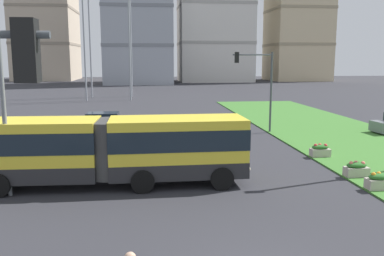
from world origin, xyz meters
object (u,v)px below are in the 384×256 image
Objects in this scene: flower_planter_2 at (379,181)px; traffic_light_far_right at (259,79)px; flower_planter_3 at (356,169)px; apartment_tower_west at (45,11)px; car_maroon_sedan at (104,123)px; flower_planter_4 at (320,150)px; articulated_bus at (114,149)px; apartment_tower_centre at (215,7)px; streetlight_left at (1,77)px.

flower_planter_2 is 0.18× the size of traffic_light_far_right.
flower_planter_3 is 0.03× the size of apartment_tower_west.
car_maroon_sedan is 16.20m from flower_planter_4.
apartment_tower_west is (-37.04, 98.50, 18.51)m from flower_planter_4.
car_maroon_sedan is at bearing 129.92° from flower_planter_2.
articulated_bus is at bearing 179.36° from flower_planter_3.
apartment_tower_west reaches higher than flower_planter_2.
car_maroon_sedan is 4.05× the size of flower_planter_3.
apartment_tower_centre is at bearing 77.81° from articulated_bus.
apartment_tower_centre is at bearing 83.08° from traffic_light_far_right.
traffic_light_far_right reaches higher than articulated_bus.
flower_planter_3 is (13.08, -13.68, -0.33)m from car_maroon_sedan.
streetlight_left reaches higher than flower_planter_2.
apartment_tower_west is at bearing 109.50° from flower_planter_2.
flower_planter_2 is 16.21m from streetlight_left.
traffic_light_far_right is at bearing 51.11° from articulated_bus.
apartment_tower_west is at bearing 101.73° from streetlight_left.
apartment_tower_west is at bearing 111.61° from traffic_light_far_right.
streetlight_left is (-15.54, -0.88, 4.46)m from flower_planter_3.
flower_planter_4 is 9.28m from traffic_light_far_right.
traffic_light_far_right is (-1.35, 12.52, 3.73)m from flower_planter_3.
traffic_light_far_right is at bearing 95.31° from flower_planter_2.
flower_planter_3 is (11.35, -0.13, -1.23)m from articulated_bus.
traffic_light_far_right is at bearing 43.34° from streetlight_left.
articulated_bus is at bearing -160.58° from flower_planter_4.
apartment_tower_west reaches higher than traffic_light_far_right.
articulated_bus is at bearing 169.60° from flower_planter_2.
flower_planter_2 is 93.91m from apartment_tower_centre.
flower_planter_3 is 0.12× the size of streetlight_left.
apartment_tower_centre is (19.38, 89.66, 17.19)m from articulated_bus.
car_maroon_sedan is 20.39m from flower_planter_2.
flower_planter_3 is at bearing -90.00° from flower_planter_4.
apartment_tower_west reaches higher than flower_planter_3.
flower_planter_2 is 1.96m from flower_planter_3.
apartment_tower_centre is at bearing -15.91° from apartment_tower_west.
flower_planter_3 is at bearing -70.15° from apartment_tower_west.
apartment_tower_west is (-21.50, 103.51, 14.05)m from streetlight_left.
traffic_light_far_right is at bearing 99.11° from flower_planter_4.
traffic_light_far_right is 98.04m from apartment_tower_west.
articulated_bus is at bearing -75.92° from apartment_tower_west.
apartment_tower_centre is (8.03, 85.65, 18.42)m from flower_planter_4.
apartment_tower_west reaches higher than articulated_bus.
streetlight_left is at bearing 176.03° from flower_planter_2.
apartment_tower_west is at bearing 164.09° from apartment_tower_centre.
car_maroon_sedan is at bearing 143.86° from flower_planter_4.
flower_planter_3 is at bearing -95.11° from apartment_tower_centre.
flower_planter_4 is at bearing 19.42° from articulated_bus.
apartment_tower_centre reaches higher than streetlight_left.
streetlight_left reaches higher than car_maroon_sedan.
streetlight_left is (-15.54, -5.01, 4.46)m from flower_planter_4.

